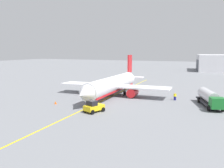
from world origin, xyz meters
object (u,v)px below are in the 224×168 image
at_px(refueling_worker, 175,97).
at_px(fuel_tanker, 210,98).
at_px(safety_cone_nose, 56,103).
at_px(pushback_tug, 94,107).
at_px(airplane, 113,85).

bearing_deg(refueling_worker, fuel_tanker, 67.89).
height_order(fuel_tanker, safety_cone_nose, fuel_tanker).
bearing_deg(pushback_tug, safety_cone_nose, -102.23).
xyz_separation_m(fuel_tanker, refueling_worker, (-2.98, -7.33, -0.91)).
bearing_deg(fuel_tanker, airplane, -94.41).
relative_size(pushback_tug, safety_cone_nose, 6.73).
xyz_separation_m(airplane, pushback_tug, (15.70, 3.56, -1.73)).
bearing_deg(safety_cone_nose, pushback_tug, 77.77).
xyz_separation_m(fuel_tanker, pushback_tug, (13.98, -18.68, -0.73)).
relative_size(airplane, safety_cone_nose, 55.20).
relative_size(fuel_tanker, refueling_worker, 6.67).
bearing_deg(fuel_tanker, safety_cone_nose, -68.11).
bearing_deg(pushback_tug, fuel_tanker, 126.82).
height_order(pushback_tug, safety_cone_nose, pushback_tug).
relative_size(fuel_tanker, pushback_tug, 2.82).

